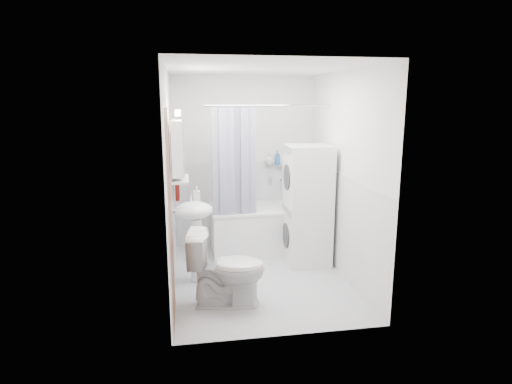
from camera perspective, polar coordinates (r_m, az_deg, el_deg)
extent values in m
plane|color=#B6B6BB|center=(5.18, 0.53, -11.33)|extent=(2.60, 2.60, 0.00)
plane|color=white|center=(6.10, -1.58, 3.98)|extent=(2.00, 0.00, 2.00)
plane|color=white|center=(3.59, 4.20, -1.80)|extent=(2.00, 0.00, 2.00)
plane|color=white|center=(4.76, -11.38, 1.46)|extent=(0.00, 2.60, 2.60)
plane|color=white|center=(5.10, 11.70, 2.14)|extent=(0.00, 2.60, 2.60)
plane|color=white|center=(4.77, 0.59, 16.19)|extent=(2.60, 2.60, 0.00)
plane|color=white|center=(6.20, -1.54, -1.53)|extent=(1.98, 0.00, 1.98)
plane|color=white|center=(4.90, -10.95, -5.45)|extent=(0.00, 2.58, 2.58)
plane|color=white|center=(5.23, 11.30, -4.35)|extent=(0.00, 2.58, 2.58)
plane|color=brown|center=(3.95, -11.33, -3.71)|extent=(0.00, 2.00, 2.00)
cylinder|color=silver|center=(4.26, -10.80, -2.50)|extent=(0.04, 0.04, 0.04)
cube|color=white|center=(5.98, 2.04, -5.01)|extent=(1.64, 0.77, 0.60)
cube|color=white|center=(5.90, 2.07, -2.07)|extent=(1.66, 0.79, 0.03)
cube|color=silver|center=(5.93, 2.06, -3.15)|extent=(1.46, 0.59, 0.20)
cylinder|color=silver|center=(6.18, 3.29, 1.76)|extent=(0.04, 0.12, 0.04)
cylinder|color=silver|center=(5.39, 2.90, 11.45)|extent=(1.84, 0.02, 0.02)
cube|color=#121942|center=(5.34, -5.31, 3.32)|extent=(0.10, 0.02, 1.45)
cube|color=#121942|center=(5.35, -4.35, 3.35)|extent=(0.10, 0.02, 1.45)
cube|color=#121942|center=(5.36, -3.39, 3.38)|extent=(0.10, 0.02, 1.45)
cube|color=#121942|center=(5.37, -2.43, 3.41)|extent=(0.10, 0.02, 1.45)
cube|color=#121942|center=(5.38, -1.48, 3.43)|extent=(0.10, 0.02, 1.45)
cube|color=#121942|center=(5.39, -0.53, 3.46)|extent=(0.10, 0.02, 1.45)
ellipsoid|color=white|center=(4.86, -8.37, -2.43)|extent=(0.44, 0.37, 0.20)
cylinder|color=white|center=(5.00, -7.97, -7.70)|extent=(0.14, 0.14, 0.75)
cylinder|color=silver|center=(4.97, -8.68, -0.70)|extent=(0.03, 0.03, 0.14)
cylinder|color=silver|center=(4.92, -8.70, -0.12)|extent=(0.02, 0.10, 0.02)
cube|color=white|center=(4.81, -10.44, 5.81)|extent=(0.12, 0.50, 0.60)
cube|color=white|center=(4.81, -9.66, 5.84)|extent=(0.01, 0.47, 0.57)
cube|color=#FFEABF|center=(4.78, -10.37, 10.35)|extent=(0.06, 0.45, 0.06)
cube|color=silver|center=(4.86, -10.05, 1.71)|extent=(0.18, 0.54, 0.02)
cube|color=silver|center=(6.15, 3.79, 3.56)|extent=(0.22, 0.06, 0.02)
cube|color=#4C120C|center=(5.49, -10.56, 3.60)|extent=(0.05, 0.37, 0.86)
cube|color=#4C120C|center=(5.44, -10.41, 7.79)|extent=(0.03, 0.32, 0.08)
cylinder|color=silver|center=(5.44, -10.85, 8.19)|extent=(0.02, 0.04, 0.02)
cube|color=white|center=(5.55, 6.78, -5.59)|extent=(0.54, 0.54, 0.76)
cylinder|color=#2D2D33|center=(5.49, 4.02, -5.83)|extent=(0.02, 0.32, 0.32)
cube|color=gray|center=(5.39, 4.08, -2.37)|extent=(0.02, 0.48, 0.08)
cube|color=white|center=(5.37, 6.98, 2.17)|extent=(0.54, 0.54, 0.76)
cylinder|color=#2D2D33|center=(5.30, 4.14, 2.01)|extent=(0.02, 0.32, 0.32)
cube|color=gray|center=(5.26, 4.21, 5.69)|extent=(0.02, 0.48, 0.08)
imported|color=white|center=(4.43, -3.91, -10.17)|extent=(0.84, 0.55, 0.77)
imported|color=gray|center=(5.05, -7.90, -0.71)|extent=(0.08, 0.17, 0.08)
imported|color=gray|center=(4.70, -10.08, 1.96)|extent=(0.07, 0.18, 0.07)
imported|color=gray|center=(4.96, -10.07, 2.68)|extent=(0.10, 0.09, 0.10)
imported|color=gray|center=(6.09, 1.76, 4.22)|extent=(0.13, 0.17, 0.13)
imported|color=#2B69AF|center=(6.12, 2.87, 4.01)|extent=(0.08, 0.21, 0.08)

